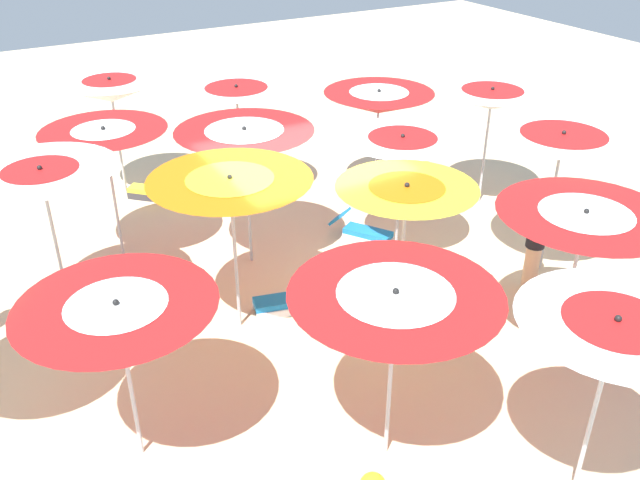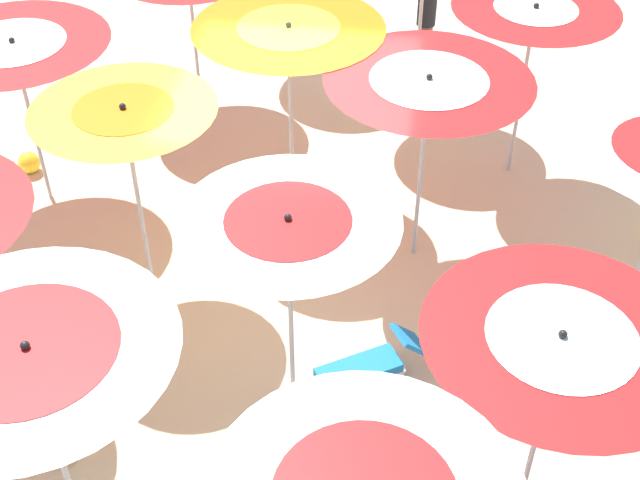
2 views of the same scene
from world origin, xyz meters
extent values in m
cube|color=beige|center=(0.00, 0.00, -0.02)|extent=(39.37, 39.37, 0.04)
cylinder|color=#B2B2B7|center=(2.07, -3.28, 0.98)|extent=(0.05, 0.05, 1.96)
cylinder|color=#B2B2B7|center=(3.48, -0.73, 1.05)|extent=(0.05, 0.05, 2.10)
cone|color=red|center=(3.48, -0.73, 2.10)|extent=(2.29, 2.29, 0.32)
cone|color=white|center=(3.48, -0.73, 2.18)|extent=(1.25, 1.25, 0.17)
sphere|color=black|center=(3.48, -0.73, 2.29)|extent=(0.07, 0.07, 0.07)
cylinder|color=#B2B2B7|center=(-1.17, -3.43, 1.14)|extent=(0.05, 0.05, 2.28)
cylinder|color=#B2B2B7|center=(0.29, -1.23, 1.11)|extent=(0.05, 0.05, 2.22)
cone|color=orange|center=(0.29, -1.23, 2.22)|extent=(2.27, 2.27, 0.41)
cone|color=yellow|center=(0.29, -1.23, 2.33)|extent=(1.21, 1.21, 0.22)
sphere|color=black|center=(0.29, -1.23, 2.46)|extent=(0.07, 0.07, 0.07)
cylinder|color=#B2B2B7|center=(1.64, 0.73, 1.12)|extent=(0.05, 0.05, 2.23)
cone|color=yellow|center=(1.64, 0.73, 2.23)|extent=(1.92, 1.92, 0.35)
cone|color=orange|center=(1.64, 0.73, 2.32)|extent=(1.02, 1.02, 0.19)
sphere|color=black|center=(1.64, 0.73, 2.44)|extent=(0.07, 0.07, 0.07)
cylinder|color=#B2B2B7|center=(-2.58, -2.23, 1.11)|extent=(0.05, 0.05, 2.23)
cone|color=red|center=(-2.58, -2.23, 2.23)|extent=(2.06, 2.06, 0.34)
cone|color=white|center=(-2.58, -2.23, 2.32)|extent=(1.02, 1.02, 0.17)
sphere|color=black|center=(-2.58, -2.23, 2.43)|extent=(0.07, 0.07, 0.07)
cylinder|color=#B2B2B7|center=(-1.38, -0.28, 1.11)|extent=(0.05, 0.05, 2.23)
cone|color=red|center=(-1.38, -0.28, 2.23)|extent=(2.26, 2.26, 0.39)
cone|color=white|center=(-1.38, -0.28, 2.32)|extent=(1.27, 1.27, 0.22)
sphere|color=black|center=(-1.38, -0.28, 2.45)|extent=(0.07, 0.07, 0.07)
cylinder|color=#B2B2B7|center=(-0.27, 2.04, 1.01)|extent=(0.05, 0.05, 2.02)
cone|color=white|center=(-0.27, 2.04, 2.02)|extent=(2.04, 2.04, 0.43)
cone|color=red|center=(-0.27, 2.04, 2.12)|extent=(1.14, 1.14, 0.24)
sphere|color=black|center=(-0.27, 2.04, 2.27)|extent=(0.07, 0.07, 0.07)
cylinder|color=#B2B2B7|center=(1.29, 4.00, 1.12)|extent=(0.05, 0.05, 2.24)
cone|color=white|center=(1.29, 4.00, 2.24)|extent=(2.24, 2.24, 0.39)
cone|color=red|center=(1.29, 4.00, 2.33)|extent=(1.35, 1.35, 0.24)
sphere|color=black|center=(1.29, 4.00, 2.47)|extent=(0.07, 0.07, 0.07)
cylinder|color=#B2B2B7|center=(-2.57, 3.11, 1.00)|extent=(0.05, 0.05, 2.00)
cone|color=red|center=(-2.57, 3.11, 2.00)|extent=(2.18, 2.18, 0.43)
cone|color=white|center=(-2.57, 3.11, 2.11)|extent=(1.17, 1.17, 0.23)
sphere|color=black|center=(-2.57, 3.11, 2.25)|extent=(0.07, 0.07, 0.07)
cube|color=silver|center=(0.46, -0.50, 0.07)|extent=(0.26, 0.95, 0.14)
cube|color=silver|center=(0.13, -0.42, 0.07)|extent=(0.26, 0.95, 0.14)
cube|color=#1972B7|center=(0.30, -0.46, 0.19)|extent=(0.56, 1.02, 0.10)
cube|color=#1972B7|center=(0.46, 0.21, 0.42)|extent=(0.44, 0.52, 0.39)
cube|color=silver|center=(-1.03, 2.02, 0.07)|extent=(0.77, 0.51, 0.14)
cube|color=silver|center=(-0.85, 1.73, 0.07)|extent=(0.77, 0.51, 0.14)
cube|color=#1972B7|center=(-0.94, 1.88, 0.19)|extent=(0.93, 0.76, 0.10)
cube|color=#1972B7|center=(-1.43, 1.56, 0.38)|extent=(0.46, 0.46, 0.32)
cylinder|color=brown|center=(-1.23, -4.94, 0.38)|extent=(0.24, 0.24, 0.76)
cylinder|color=black|center=(-1.23, -4.94, 1.10)|extent=(0.30, 0.30, 0.67)
cylinder|color=#D8A87F|center=(1.75, 3.25, 0.42)|extent=(0.24, 0.24, 0.85)
cylinder|color=black|center=(1.75, 3.25, 1.22)|extent=(0.30, 0.30, 0.74)
sphere|color=#D8A87F|center=(1.75, 3.25, 1.70)|extent=(0.23, 0.23, 0.23)
sphere|color=yellow|center=(3.96, -1.23, 0.15)|extent=(0.30, 0.30, 0.30)
camera|label=1|loc=(8.23, -4.30, 6.19)|focal=38.17mm
camera|label=2|loc=(-1.41, 7.91, 7.06)|focal=48.98mm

